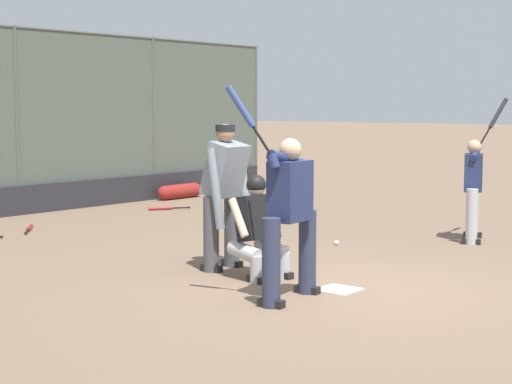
{
  "coord_description": "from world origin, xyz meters",
  "views": [
    {
      "loc": [
        7.82,
        5.2,
        2.05
      ],
      "look_at": [
        0.22,
        -1.0,
        1.05
      ],
      "focal_mm": 60.0,
      "sensor_mm": 36.0,
      "label": 1
    }
  ],
  "objects_px": {
    "batter_on_deck": "(474,186)",
    "baseball_loose": "(337,243)",
    "catcher_behind_plate": "(261,225)",
    "umpire_home": "(225,191)",
    "spare_bat_third_base_side": "(164,208)",
    "batter_at_plate": "(289,212)",
    "equipment_bag_dugout_side": "(180,191)",
    "spare_bat_by_padding": "(29,228)"
  },
  "relations": [
    {
      "from": "spare_bat_third_base_side",
      "to": "equipment_bag_dugout_side",
      "type": "distance_m",
      "value": 2.09
    },
    {
      "from": "batter_at_plate",
      "to": "equipment_bag_dugout_side",
      "type": "bearing_deg",
      "value": -136.3
    },
    {
      "from": "umpire_home",
      "to": "spare_bat_third_base_side",
      "type": "xyz_separation_m",
      "value": [
        -3.82,
        -4.95,
        -0.95
      ]
    },
    {
      "from": "umpire_home",
      "to": "equipment_bag_dugout_side",
      "type": "xyz_separation_m",
      "value": [
        -5.52,
        -6.17,
        -0.82
      ]
    },
    {
      "from": "catcher_behind_plate",
      "to": "batter_on_deck",
      "type": "height_order",
      "value": "batter_on_deck"
    },
    {
      "from": "umpire_home",
      "to": "spare_bat_third_base_side",
      "type": "bearing_deg",
      "value": -132.01
    },
    {
      "from": "spare_bat_by_padding",
      "to": "spare_bat_third_base_side",
      "type": "relative_size",
      "value": 0.9
    },
    {
      "from": "baseball_loose",
      "to": "spare_bat_third_base_side",
      "type": "bearing_deg",
      "value": -105.58
    },
    {
      "from": "umpire_home",
      "to": "spare_bat_by_padding",
      "type": "height_order",
      "value": "umpire_home"
    },
    {
      "from": "spare_bat_by_padding",
      "to": "equipment_bag_dugout_side",
      "type": "xyz_separation_m",
      "value": [
        -5.04,
        -1.47,
        0.13
      ]
    },
    {
      "from": "catcher_behind_plate",
      "to": "batter_on_deck",
      "type": "xyz_separation_m",
      "value": [
        -4.24,
        0.71,
        0.2
      ]
    },
    {
      "from": "equipment_bag_dugout_side",
      "to": "catcher_behind_plate",
      "type": "bearing_deg",
      "value": 50.45
    },
    {
      "from": "batter_on_deck",
      "to": "baseball_loose",
      "type": "bearing_deg",
      "value": 117.58
    },
    {
      "from": "catcher_behind_plate",
      "to": "batter_on_deck",
      "type": "bearing_deg",
      "value": -179.99
    },
    {
      "from": "batter_on_deck",
      "to": "equipment_bag_dugout_side",
      "type": "bearing_deg",
      "value": 56.1
    },
    {
      "from": "catcher_behind_plate",
      "to": "baseball_loose",
      "type": "height_order",
      "value": "catcher_behind_plate"
    },
    {
      "from": "equipment_bag_dugout_side",
      "to": "spare_bat_by_padding",
      "type": "bearing_deg",
      "value": 16.29
    },
    {
      "from": "batter_on_deck",
      "to": "spare_bat_by_padding",
      "type": "height_order",
      "value": "batter_on_deck"
    },
    {
      "from": "spare_bat_third_base_side",
      "to": "equipment_bag_dugout_side",
      "type": "bearing_deg",
      "value": -110.54
    },
    {
      "from": "batter_at_plate",
      "to": "batter_on_deck",
      "type": "distance_m",
      "value": 4.95
    },
    {
      "from": "batter_at_plate",
      "to": "catcher_behind_plate",
      "type": "distance_m",
      "value": 1.21
    },
    {
      "from": "spare_bat_third_base_side",
      "to": "baseball_loose",
      "type": "bearing_deg",
      "value": 108.2
    },
    {
      "from": "spare_bat_third_base_side",
      "to": "baseball_loose",
      "type": "height_order",
      "value": "baseball_loose"
    },
    {
      "from": "umpire_home",
      "to": "baseball_loose",
      "type": "relative_size",
      "value": 24.6
    },
    {
      "from": "spare_bat_third_base_side",
      "to": "batter_on_deck",
      "type": "bearing_deg",
      "value": 126.22
    },
    {
      "from": "umpire_home",
      "to": "spare_bat_third_base_side",
      "type": "distance_m",
      "value": 6.33
    },
    {
      "from": "equipment_bag_dugout_side",
      "to": "baseball_loose",
      "type": "bearing_deg",
      "value": 63.57
    },
    {
      "from": "catcher_behind_plate",
      "to": "spare_bat_third_base_side",
      "type": "xyz_separation_m",
      "value": [
        -3.97,
        -5.65,
        -0.6
      ]
    },
    {
      "from": "spare_bat_by_padding",
      "to": "catcher_behind_plate",
      "type": "bearing_deg",
      "value": -144.4
    },
    {
      "from": "batter_on_deck",
      "to": "catcher_behind_plate",
      "type": "bearing_deg",
      "value": 147.23
    },
    {
      "from": "batter_on_deck",
      "to": "baseball_loose",
      "type": "relative_size",
      "value": 29.22
    },
    {
      "from": "batter_at_plate",
      "to": "equipment_bag_dugout_side",
      "type": "height_order",
      "value": "batter_at_plate"
    },
    {
      "from": "catcher_behind_plate",
      "to": "spare_bat_third_base_side",
      "type": "distance_m",
      "value": 6.93
    },
    {
      "from": "batter_on_deck",
      "to": "equipment_bag_dugout_side",
      "type": "height_order",
      "value": "batter_on_deck"
    },
    {
      "from": "batter_on_deck",
      "to": "spare_bat_by_padding",
      "type": "xyz_separation_m",
      "value": [
        3.61,
        -6.1,
        -0.8
      ]
    },
    {
      "from": "baseball_loose",
      "to": "equipment_bag_dugout_side",
      "type": "height_order",
      "value": "equipment_bag_dugout_side"
    },
    {
      "from": "batter_at_plate",
      "to": "equipment_bag_dugout_side",
      "type": "xyz_separation_m",
      "value": [
        -6.37,
        -7.81,
        -0.77
      ]
    },
    {
      "from": "catcher_behind_plate",
      "to": "baseball_loose",
      "type": "xyz_separation_m",
      "value": [
        -2.58,
        -0.65,
        -0.6
      ]
    },
    {
      "from": "spare_bat_by_padding",
      "to": "batter_on_deck",
      "type": "bearing_deg",
      "value": -107.11
    },
    {
      "from": "batter_at_plate",
      "to": "batter_on_deck",
      "type": "xyz_separation_m",
      "value": [
        -4.94,
        -0.24,
        -0.09
      ]
    },
    {
      "from": "batter_at_plate",
      "to": "spare_bat_third_base_side",
      "type": "bearing_deg",
      "value": -132.43
    },
    {
      "from": "batter_on_deck",
      "to": "equipment_bag_dugout_side",
      "type": "distance_m",
      "value": 7.74
    }
  ]
}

